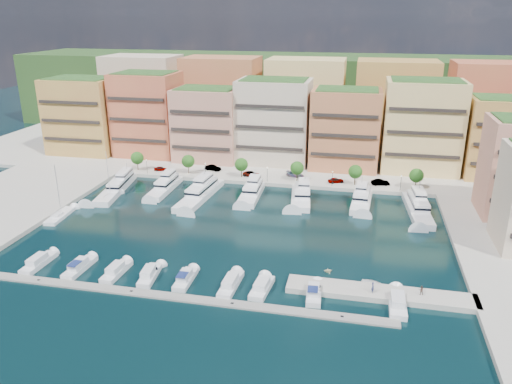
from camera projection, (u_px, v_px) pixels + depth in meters
ground at (241, 229)px, 111.36m from camera, size 400.00×400.00×0.00m
north_quay at (285, 156)px, 168.36m from camera, size 220.00×64.00×2.00m
hillside at (302, 126)px, 212.48m from camera, size 240.00×40.00×58.00m
south_pontoon at (181, 299)px, 84.38m from camera, size 72.00×2.20×0.35m
finger_pier at (380, 296)px, 85.16m from camera, size 32.00×5.00×2.00m
apartment_0 at (84, 115)px, 165.94m from camera, size 22.00×16.50×24.80m
apartment_1 at (148, 114)px, 163.06m from camera, size 20.00×16.50×26.80m
apartment_2 at (208, 124)px, 157.72m from camera, size 20.00×15.50×22.80m
apartment_3 at (274, 121)px, 154.87m from camera, size 22.00×16.50×25.80m
apartment_4 at (345, 129)px, 148.99m from camera, size 20.00×15.50×23.80m
apartment_5 at (422, 126)px, 145.94m from camera, size 22.00×16.50×26.80m
apartment_6 at (503, 138)px, 140.39m from camera, size 20.00×15.50×22.80m
backblock_0 at (144, 97)px, 184.91m from camera, size 26.00×18.00×30.00m
backblock_1 at (222, 100)px, 178.94m from camera, size 26.00×18.00×30.00m
backblock_2 at (305, 103)px, 172.96m from camera, size 26.00×18.00×30.00m
backblock_3 at (394, 106)px, 166.99m from camera, size 26.00×18.00×30.00m
backblock_4 at (490, 110)px, 161.01m from camera, size 26.00×18.00×30.00m
tree_0 at (137, 158)px, 148.51m from camera, size 3.80×3.80×5.65m
tree_1 at (188, 161)px, 145.33m from camera, size 3.80×3.80×5.65m
tree_2 at (241, 165)px, 142.14m from camera, size 3.80×3.80×5.65m
tree_3 at (297, 168)px, 138.95m from camera, size 3.80×3.80×5.65m
tree_4 at (355, 172)px, 135.77m from camera, size 3.80×3.80×5.65m
tree_5 at (416, 176)px, 132.58m from camera, size 3.80×3.80×5.65m
lamppost_0 at (147, 164)px, 145.91m from camera, size 0.30×0.30×4.20m
lamppost_1 at (206, 168)px, 142.33m from camera, size 0.30×0.30×4.20m
lamppost_2 at (267, 172)px, 138.74m from camera, size 0.30×0.30×4.20m
lamppost_3 at (332, 176)px, 135.16m from camera, size 0.30×0.30×4.20m
lamppost_4 at (401, 181)px, 131.58m from camera, size 0.30×0.30×4.20m
yacht_0 at (118, 186)px, 135.32m from camera, size 7.58×24.19×7.30m
yacht_1 at (165, 186)px, 135.37m from camera, size 4.35×17.77×7.30m
yacht_2 at (201, 192)px, 130.58m from camera, size 6.65×24.17×7.30m
yacht_3 at (252, 192)px, 130.93m from camera, size 5.13×17.08×7.30m
yacht_4 at (301, 196)px, 128.24m from camera, size 6.70×17.57×7.30m
yacht_5 at (362, 199)px, 125.67m from camera, size 5.43×16.24×7.30m
yacht_6 at (417, 207)px, 120.74m from camera, size 6.15×21.70×7.30m
cruiser_0 at (39, 263)px, 95.27m from camera, size 2.71×8.88×2.55m
cruiser_1 at (79, 267)px, 93.54m from camera, size 2.77×8.76×2.66m
cruiser_2 at (116, 272)px, 92.07m from camera, size 2.80×8.26×2.55m
cruiser_3 at (150, 275)px, 90.76m from camera, size 3.31×8.26×2.55m
cruiser_4 at (185, 279)px, 89.38m from camera, size 2.59×7.70×2.66m
cruiser_5 at (231, 284)px, 87.71m from camera, size 2.77×9.11×2.55m
cruiser_6 at (262, 288)px, 86.61m from camera, size 3.33×7.95×2.55m
cruiser_7 at (314, 294)px, 84.79m from camera, size 2.98×7.54×2.66m
cruiser_9 at (397, 303)px, 82.05m from camera, size 2.78×9.03×2.55m
sailboat_1 at (60, 216)px, 117.63m from camera, size 3.70×10.62×13.20m
sailboat_2 at (110, 199)px, 128.68m from camera, size 3.42×8.86×13.20m
tender_2 at (373, 283)px, 88.28m from camera, size 4.53×3.66×0.83m
tender_1 at (328, 270)px, 92.75m from camera, size 2.02×1.89×0.85m
car_0 at (161, 169)px, 148.88m from camera, size 4.09×2.21×1.32m
car_1 at (213, 168)px, 149.16m from camera, size 5.15×2.80×1.61m
car_2 at (252, 174)px, 143.61m from camera, size 5.76×4.01×1.46m
car_3 at (295, 174)px, 143.52m from camera, size 5.50×3.35×1.49m
car_4 at (336, 180)px, 138.40m from camera, size 4.65×3.35×1.47m
car_5 at (380, 182)px, 136.48m from camera, size 5.20×2.88×1.62m
person_0 at (373, 287)px, 83.99m from camera, size 0.71×0.84×1.97m
person_1 at (421, 290)px, 83.45m from camera, size 0.86×0.69×1.68m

